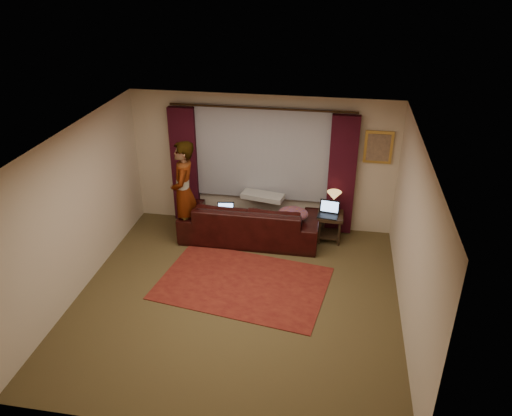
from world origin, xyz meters
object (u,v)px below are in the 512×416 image
(laptop_sofa, at_px, (225,211))
(end_table, at_px, (330,227))
(laptop_table, at_px, (328,210))
(person, at_px, (184,192))
(sofa, at_px, (250,214))
(tiffany_lamp, at_px, (334,202))

(laptop_sofa, distance_m, end_table, 1.97)
(laptop_table, bearing_deg, person, -164.29)
(sofa, relative_size, tiffany_lamp, 6.04)
(laptop_sofa, bearing_deg, tiffany_lamp, 4.30)
(laptop_table, bearing_deg, tiffany_lamp, 71.55)
(person, bearing_deg, laptop_table, 87.50)
(person, bearing_deg, sofa, 90.73)
(sofa, distance_m, tiffany_lamp, 1.56)
(end_table, relative_size, person, 0.28)
(laptop_sofa, relative_size, end_table, 0.62)
(tiffany_lamp, height_order, person, person)
(end_table, relative_size, tiffany_lamp, 1.27)
(laptop_sofa, xyz_separation_m, laptop_table, (1.86, 0.28, 0.04))
(sofa, xyz_separation_m, laptop_table, (1.43, 0.11, 0.15))
(laptop_table, height_order, person, person)
(sofa, bearing_deg, person, 10.38)
(end_table, distance_m, laptop_table, 0.41)
(sofa, xyz_separation_m, laptop_sofa, (-0.43, -0.16, 0.11))
(sofa, distance_m, person, 1.28)
(end_table, bearing_deg, tiffany_lamp, 65.58)
(sofa, distance_m, end_table, 1.51)
(tiffany_lamp, bearing_deg, person, -169.50)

